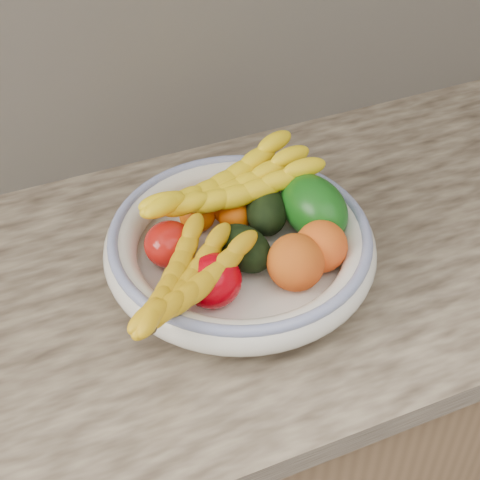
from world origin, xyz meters
name	(u,v)px	position (x,y,z in m)	size (l,w,h in m)	color
kitchen_counter	(235,425)	(0.00, 1.69, 0.46)	(2.44, 0.66, 1.40)	brown
fruit_bowl	(240,246)	(0.00, 1.66, 0.95)	(0.39, 0.39, 0.08)	silver
clementine_back_left	(197,216)	(-0.04, 1.74, 0.95)	(0.05, 0.05, 0.05)	#DD5C04
clementine_back_right	(236,198)	(0.03, 1.76, 0.95)	(0.05, 0.05, 0.05)	#DE4D04
clementine_back_mid	(228,208)	(0.01, 1.74, 0.95)	(0.05, 0.05, 0.05)	#F25B05
clementine_extra	(234,216)	(0.02, 1.72, 0.95)	(0.05, 0.05, 0.05)	#F26005
tomato_left	(170,244)	(-0.10, 1.69, 0.96)	(0.07, 0.07, 0.07)	#AC130E
tomato_near_left	(212,280)	(-0.07, 1.60, 0.96)	(0.08, 0.08, 0.07)	#B8000C
avocado_center	(244,248)	(0.00, 1.64, 0.96)	(0.06, 0.09, 0.06)	black
avocado_right	(267,211)	(0.06, 1.70, 0.96)	(0.06, 0.09, 0.06)	black
green_mango	(313,207)	(0.12, 1.67, 0.98)	(0.08, 0.12, 0.09)	#0E4D0E
peach_front	(296,262)	(0.05, 1.58, 0.97)	(0.08, 0.08, 0.08)	orange
peach_right	(321,246)	(0.10, 1.60, 0.97)	(0.07, 0.07, 0.07)	orange
banana_bunch_back	(229,192)	(0.01, 1.73, 0.99)	(0.30, 0.11, 0.09)	yellow
banana_bunch_front	(186,285)	(-0.11, 1.58, 0.98)	(0.26, 0.11, 0.07)	gold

